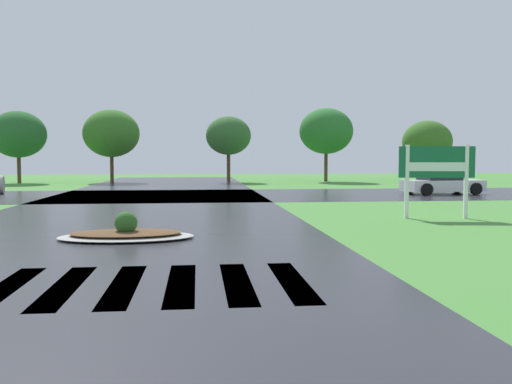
{
  "coord_description": "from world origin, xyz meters",
  "views": [
    {
      "loc": [
        2.07,
        -4.43,
        2.04
      ],
      "look_at": [
        3.75,
        11.34,
        1.02
      ],
      "focal_mm": 38.78,
      "sensor_mm": 36.0,
      "label": 1
    }
  ],
  "objects": [
    {
      "name": "asphalt_roadway",
      "position": [
        0.0,
        10.0,
        0.0
      ],
      "size": [
        10.83,
        80.0,
        0.01
      ],
      "primitive_type": "cube",
      "color": "#2B2B30",
      "rests_on": "ground"
    },
    {
      "name": "asphalt_cross_road",
      "position": [
        0.0,
        24.62,
        0.0
      ],
      "size": [
        90.0,
        9.75,
        0.01
      ],
      "primitive_type": "cube",
      "color": "#2B2B30",
      "rests_on": "ground"
    },
    {
      "name": "crosswalk_stripes",
      "position": [
        0.0,
        4.37,
        0.0
      ],
      "size": [
        7.65,
        3.04,
        0.01
      ],
      "color": "white",
      "rests_on": "ground"
    },
    {
      "name": "estate_billboard",
      "position": [
        9.88,
        12.96,
        1.69
      ],
      "size": [
        2.44,
        0.45,
        2.42
      ],
      "rotation": [
        0.0,
        0.0,
        2.99
      ],
      "color": "white",
      "rests_on": "ground"
    },
    {
      "name": "median_island",
      "position": [
        0.31,
        9.38,
        0.13
      ],
      "size": [
        3.33,
        1.87,
        0.68
      ],
      "color": "#9E9B93",
      "rests_on": "ground"
    },
    {
      "name": "car_white_sedan",
      "position": [
        15.24,
        24.17,
        0.57
      ],
      "size": [
        4.41,
        2.38,
        1.19
      ],
      "rotation": [
        0.0,
        0.0,
        0.11
      ],
      "color": "silver",
      "rests_on": "ground"
    },
    {
      "name": "background_treeline",
      "position": [
        3.85,
        39.58,
        3.74
      ],
      "size": [
        36.44,
        4.94,
        5.92
      ],
      "color": "#4C3823",
      "rests_on": "ground"
    }
  ]
}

